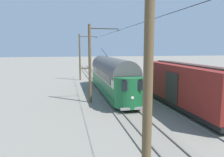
# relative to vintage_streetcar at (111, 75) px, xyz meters

# --- Properties ---
(ground_plane) EXTENTS (220.00, 220.00, 0.00)m
(ground_plane) POSITION_rel_vintage_streetcar_xyz_m (-2.55, -1.17, -2.26)
(ground_plane) COLOR gray
(track_streetcar_siding) EXTENTS (2.80, 80.00, 0.18)m
(track_streetcar_siding) POSITION_rel_vintage_streetcar_xyz_m (-5.10, -1.49, -2.21)
(track_streetcar_siding) COLOR slate
(track_streetcar_siding) RESTS_ON ground
(track_adjacent_siding) EXTENTS (2.80, 80.00, 0.18)m
(track_adjacent_siding) POSITION_rel_vintage_streetcar_xyz_m (0.00, -1.49, -2.21)
(track_adjacent_siding) COLOR slate
(track_adjacent_siding) RESTS_ON ground
(vintage_streetcar) EXTENTS (2.65, 17.13, 5.16)m
(vintage_streetcar) POSITION_rel_vintage_streetcar_xyz_m (0.00, 0.00, 0.00)
(vintage_streetcar) COLOR #196033
(vintage_streetcar) RESTS_ON ground
(coach_adjacent) EXTENTS (2.96, 12.31, 3.85)m
(coach_adjacent) POSITION_rel_vintage_streetcar_xyz_m (-5.10, 7.94, -0.10)
(coach_adjacent) COLOR maroon
(coach_adjacent) RESTS_ON ground
(catenary_pole_foreground) EXTENTS (3.06, 0.28, 7.64)m
(catenary_pole_foreground) POSITION_rel_vintage_streetcar_xyz_m (2.76, -11.88, 1.73)
(catenary_pole_foreground) COLOR brown
(catenary_pole_foreground) RESTS_ON ground
(catenary_pole_mid_near) EXTENTS (3.06, 0.28, 7.64)m
(catenary_pole_mid_near) POSITION_rel_vintage_streetcar_xyz_m (2.76, 3.59, 1.73)
(catenary_pole_mid_near) COLOR brown
(catenary_pole_mid_near) RESTS_ON ground
(catenary_pole_mid_far) EXTENTS (3.06, 0.28, 7.64)m
(catenary_pole_mid_far) POSITION_rel_vintage_streetcar_xyz_m (2.76, 19.07, 1.73)
(catenary_pole_mid_far) COLOR brown
(catenary_pole_mid_far) RESTS_ON ground
(overhead_wire_run) EXTENTS (2.86, 50.43, 0.18)m
(overhead_wire_run) POSITION_rel_vintage_streetcar_xyz_m (0.05, 10.52, 4.83)
(overhead_wire_run) COLOR black
(overhead_wire_run) RESTS_ON ground
(switch_stand) EXTENTS (0.50, 0.30, 1.24)m
(switch_stand) POSITION_rel_vintage_streetcar_xyz_m (-6.82, -11.68, -1.56)
(switch_stand) COLOR black
(switch_stand) RESTS_ON ground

